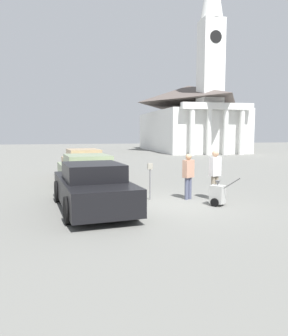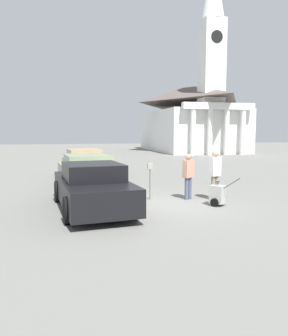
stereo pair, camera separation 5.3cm
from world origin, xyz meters
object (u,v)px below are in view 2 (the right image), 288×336
parking_meter (150,174)px  person_supervisor (215,172)px  parked_car_tan (84,165)px  parked_car_sage (87,174)px  parked_car_black (92,188)px  church (191,114)px  equipment_cart (217,194)px  person_worker (188,174)px

parking_meter → person_supervisor: bearing=-13.6°
parked_car_tan → person_supervisor: size_ratio=2.81×
parked_car_sage → parked_car_tan: size_ratio=1.03×
parking_meter → parked_car_sage: bearing=132.4°
parked_car_black → church: church is taller
equipment_cart → parking_meter: bearing=103.7°
person_worker → person_supervisor: person_supervisor is taller
parked_car_black → parked_car_sage: bearing=83.0°
parked_car_tan → parking_meter: (2.14, -6.18, 0.21)m
person_supervisor → church: bearing=-130.4°
person_worker → equipment_cart: person_worker is taller
parked_car_sage → church: size_ratio=0.24×
parked_car_black → person_worker: (3.50, 0.82, 0.24)m
equipment_cart → church: (10.69, 31.21, 4.46)m
parked_car_tan → church: 28.14m
church → person_supervisor: bearing=-108.9°
person_supervisor → equipment_cart: bearing=49.4°
parked_car_sage → equipment_cart: parked_car_sage is taller
parking_meter → person_worker: (1.37, -0.25, 0.01)m
equipment_cart → parked_car_tan: bearing=78.5°
parked_car_sage → parked_car_tan: bearing=83.0°
parked_car_sage → person_worker: 4.36m
parked_car_tan → parking_meter: parked_car_tan is taller
parked_car_sage → parked_car_tan: 3.84m
parked_car_tan → person_worker: person_worker is taller
parked_car_tan → person_supervisor: person_supervisor is taller
person_worker → equipment_cart: (0.59, -1.20, -0.55)m
parked_car_sage → person_worker: size_ratio=3.15×
parked_car_tan → equipment_cart: (4.09, -7.63, -0.33)m
parked_car_tan → parking_meter: bearing=-78.0°
parking_meter → parked_car_black: bearing=-153.5°
parked_car_sage → church: 31.43m
parked_car_black → parked_car_sage: parked_car_sage is taller
parked_car_tan → equipment_cart: size_ratio=5.06×
parked_car_tan → equipment_cart: 8.66m
person_supervisor → parked_car_tan: bearing=-78.3°
parked_car_tan → person_worker: 7.32m
person_supervisor → person_worker: bearing=-40.0°
parked_car_sage → church: (14.78, 27.43, 4.14)m
parked_car_black → parking_meter: size_ratio=3.77×
person_worker → person_supervisor: 0.95m
parked_car_tan → person_supervisor: 8.04m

